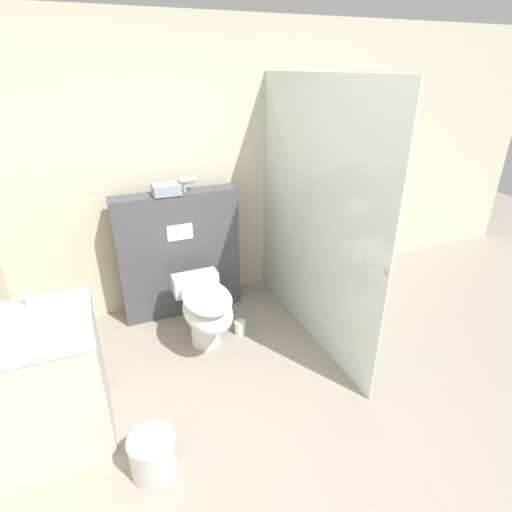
# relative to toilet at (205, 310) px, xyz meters

# --- Properties ---
(ground_plane) EXTENTS (12.00, 12.00, 0.00)m
(ground_plane) POSITION_rel_toilet_xyz_m (0.21, -1.25, -0.35)
(ground_plane) COLOR #9E9384
(wall_back) EXTENTS (8.00, 0.06, 2.50)m
(wall_back) POSITION_rel_toilet_xyz_m (0.21, 0.85, 0.90)
(wall_back) COLOR beige
(wall_back) RESTS_ON ground_plane
(partition_panel) EXTENTS (1.07, 0.21, 1.15)m
(partition_panel) POSITION_rel_toilet_xyz_m (-0.04, 0.63, 0.22)
(partition_panel) COLOR #4C4C51
(partition_panel) RESTS_ON ground_plane
(shower_glass) EXTENTS (0.04, 1.84, 2.07)m
(shower_glass) POSITION_rel_toilet_xyz_m (0.87, -0.10, 0.68)
(shower_glass) COLOR silver
(shower_glass) RESTS_ON ground_plane
(toilet) EXTENTS (0.38, 0.71, 0.54)m
(toilet) POSITION_rel_toilet_xyz_m (0.00, 0.00, 0.00)
(toilet) COLOR white
(toilet) RESTS_ON ground_plane
(sink_vanity) EXTENTS (0.64, 0.53, 1.03)m
(sink_vanity) POSITION_rel_toilet_xyz_m (-1.11, -0.53, 0.09)
(sink_vanity) COLOR beige
(sink_vanity) RESTS_ON ground_plane
(hair_drier) EXTENTS (0.16, 0.06, 0.13)m
(hair_drier) POSITION_rel_toilet_xyz_m (0.08, 0.62, 0.89)
(hair_drier) COLOR #B7B7BC
(hair_drier) RESTS_ON partition_panel
(folded_towel) EXTENTS (0.22, 0.19, 0.08)m
(folded_towel) POSITION_rel_toilet_xyz_m (-0.11, 0.61, 0.84)
(folded_towel) COLOR #8C9EAD
(folded_towel) RESTS_ON partition_panel
(spare_toilet_roll) EXTENTS (0.10, 0.10, 0.11)m
(spare_toilet_roll) POSITION_rel_toilet_xyz_m (0.31, 0.06, -0.29)
(spare_toilet_roll) COLOR white
(spare_toilet_roll) RESTS_ON ground_plane
(waste_bin) EXTENTS (0.27, 0.27, 0.25)m
(waste_bin) POSITION_rel_toilet_xyz_m (-0.61, -0.98, -0.23)
(waste_bin) COLOR silver
(waste_bin) RESTS_ON ground_plane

